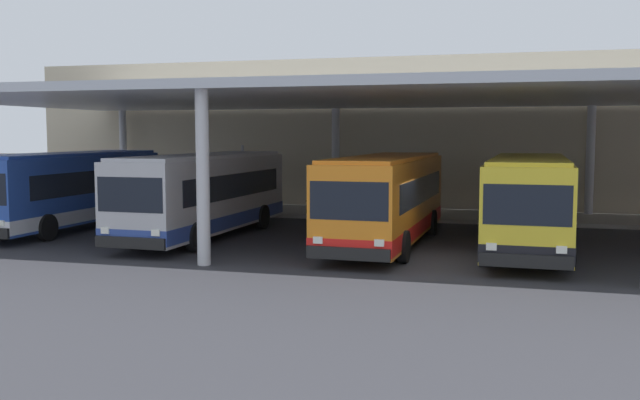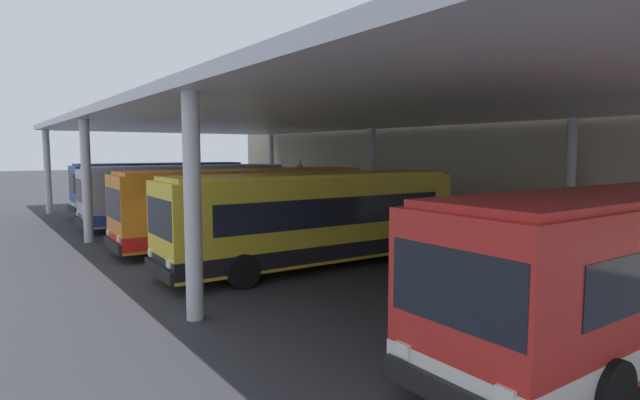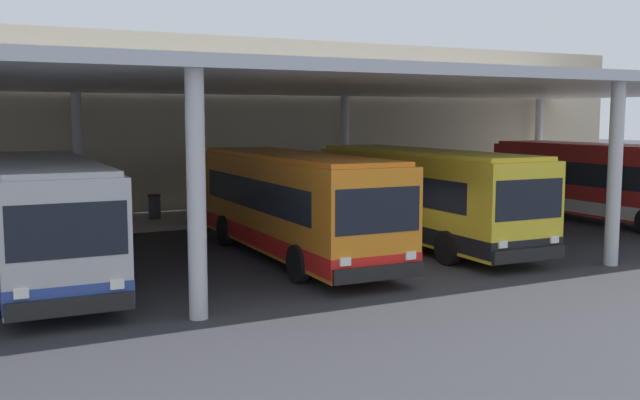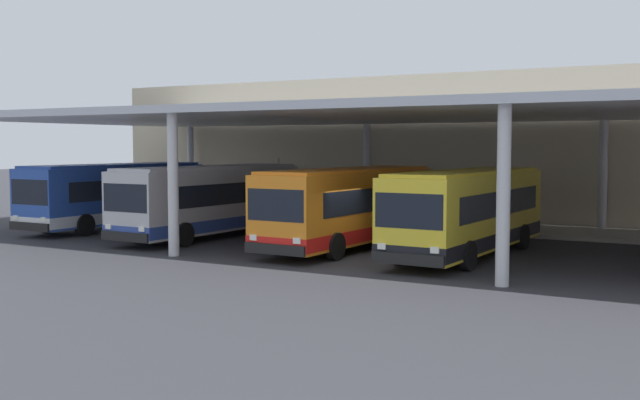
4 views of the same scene
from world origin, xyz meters
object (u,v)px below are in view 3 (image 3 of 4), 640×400
object	(u,v)px
bus_second_bay	(45,218)
bus_far_bay	(422,195)
bus_departing	(602,181)
trash_bin	(155,206)
bench_waiting	(84,210)
bus_middle_bay	(292,203)

from	to	relation	value
bus_second_bay	bus_far_bay	size ratio (longest dim) A/B	1.00
bus_second_bay	bus_departing	xyz separation A→B (m)	(21.39, 0.97, 0.00)
bus_second_bay	bus_far_bay	distance (m)	11.87
bus_second_bay	trash_bin	xyz separation A→B (m)	(5.06, 8.92, -0.98)
bench_waiting	trash_bin	bearing A→B (deg)	-0.98
trash_bin	bus_departing	bearing A→B (deg)	-25.94
bus_second_bay	bench_waiting	size ratio (longest dim) A/B	5.88
bus_second_bay	bench_waiting	bearing A→B (deg)	75.53
bus_far_bay	bus_departing	bearing A→B (deg)	5.80
bus_far_bay	bench_waiting	bearing A→B (deg)	136.83
bus_second_bay	bench_waiting	xyz separation A→B (m)	(2.31, 8.96, -0.99)
bus_far_bay	trash_bin	distance (m)	11.25
bus_middle_bay	trash_bin	world-z (taller)	bus_middle_bay
bus_middle_bay	bus_departing	xyz separation A→B (m)	(14.36, 1.10, 0.00)
bus_departing	bus_middle_bay	bearing A→B (deg)	-175.62
bus_middle_bay	trash_bin	distance (m)	9.31
bus_far_bay	bus_second_bay	bearing A→B (deg)	-179.98
bus_far_bay	bus_departing	size ratio (longest dim) A/B	1.00
bus_second_bay	trash_bin	size ratio (longest dim) A/B	10.80
bench_waiting	bus_second_bay	bearing A→B (deg)	-104.47
bus_second_bay	trash_bin	world-z (taller)	bus_second_bay
bus_second_bay	bus_departing	distance (m)	21.42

